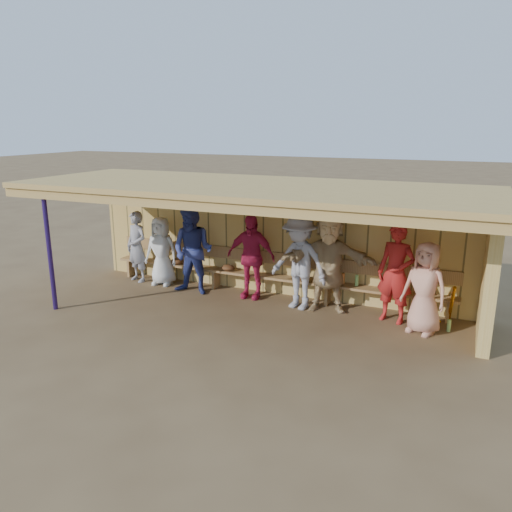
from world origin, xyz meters
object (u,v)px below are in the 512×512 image
(player_b, at_px, (162,251))
(player_f, at_px, (328,262))
(player_d, at_px, (251,257))
(player_e, at_px, (299,262))
(player_h, at_px, (425,288))
(bench, at_px, (270,271))
(player_a, at_px, (137,247))
(player_c, at_px, (193,251))
(player_g, at_px, (396,273))

(player_b, distance_m, player_f, 3.91)
(player_d, height_order, player_e, player_e)
(player_e, relative_size, player_h, 1.16)
(player_d, height_order, bench, player_d)
(player_a, xyz_separation_m, player_c, (1.64, -0.24, 0.13))
(player_g, xyz_separation_m, player_h, (0.55, -0.32, -0.11))
(player_b, bearing_deg, player_g, -8.23)
(player_d, bearing_deg, player_f, -5.30)
(player_c, xyz_separation_m, player_d, (1.24, 0.25, -0.06))
(player_e, height_order, player_h, player_e)
(player_b, distance_m, player_h, 5.77)
(player_c, xyz_separation_m, player_h, (4.77, -0.22, -0.13))
(player_a, relative_size, player_b, 1.05)
(player_e, bearing_deg, player_d, -176.40)
(player_e, relative_size, bench, 0.25)
(player_h, bearing_deg, bench, -172.75)
(bench, bearing_deg, player_f, -15.44)
(player_a, relative_size, player_e, 0.87)
(player_b, relative_size, player_g, 0.84)
(player_b, distance_m, bench, 2.57)
(player_d, xyz_separation_m, player_h, (3.53, -0.48, -0.07))
(player_c, relative_size, player_f, 0.97)
(player_a, distance_m, player_e, 4.03)
(player_d, xyz_separation_m, player_g, (2.98, -0.15, 0.04))
(player_a, relative_size, player_g, 0.88)
(player_e, bearing_deg, player_a, -169.03)
(player_a, distance_m, player_f, 4.57)
(player_c, distance_m, player_h, 4.78)
(player_g, bearing_deg, player_e, -165.57)
(player_c, bearing_deg, player_b, 162.87)
(bench, bearing_deg, player_g, -9.75)
(player_d, relative_size, player_g, 0.96)
(player_c, height_order, bench, player_c)
(player_d, relative_size, player_h, 1.09)
(player_a, height_order, player_f, player_f)
(player_e, xyz_separation_m, player_h, (2.39, -0.28, -0.13))
(player_d, xyz_separation_m, player_e, (1.14, -0.20, 0.06))
(player_a, relative_size, player_h, 1.00)
(player_c, bearing_deg, player_a, 169.19)
(player_g, bearing_deg, player_c, -165.71)
(player_b, height_order, player_e, player_e)
(player_b, xyz_separation_m, player_g, (5.20, -0.15, 0.15))
(player_c, bearing_deg, player_g, -1.09)
(player_g, bearing_deg, player_d, -170.02)
(player_c, height_order, player_e, player_c)
(player_a, xyz_separation_m, bench, (3.21, 0.32, -0.30))
(player_f, bearing_deg, player_d, 165.55)
(player_f, bearing_deg, player_c, 171.57)
(player_c, relative_size, player_h, 1.16)
(player_c, distance_m, player_e, 2.38)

